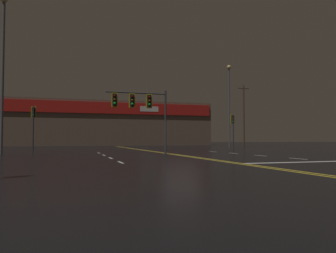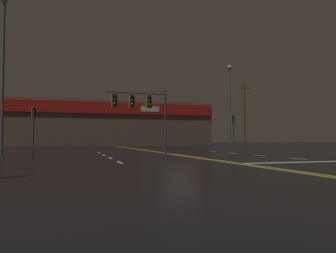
# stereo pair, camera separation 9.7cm
# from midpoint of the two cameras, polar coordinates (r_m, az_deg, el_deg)

# --- Properties ---
(ground_plane) EXTENTS (200.00, 200.00, 0.00)m
(ground_plane) POSITION_cam_midpoint_polar(r_m,az_deg,el_deg) (21.48, 2.37, -5.05)
(ground_plane) COLOR black
(road_markings) EXTENTS (14.25, 60.00, 0.01)m
(road_markings) POSITION_cam_midpoint_polar(r_m,az_deg,el_deg) (20.45, 6.14, -5.16)
(road_markings) COLOR gold
(road_markings) RESTS_ON ground
(traffic_signal_median) EXTENTS (4.29, 0.36, 4.52)m
(traffic_signal_median) POSITION_cam_midpoint_polar(r_m,az_deg,el_deg) (22.81, -4.93, 3.89)
(traffic_signal_median) COLOR #38383D
(traffic_signal_median) RESTS_ON ground
(traffic_signal_corner_northeast) EXTENTS (0.42, 0.36, 3.71)m
(traffic_signal_corner_northeast) POSITION_cam_midpoint_polar(r_m,az_deg,el_deg) (35.55, 11.36, 0.49)
(traffic_signal_corner_northeast) COLOR #38383D
(traffic_signal_corner_northeast) RESTS_ON ground
(traffic_signal_corner_northwest) EXTENTS (0.42, 0.36, 3.95)m
(traffic_signal_corner_northwest) POSITION_cam_midpoint_polar(r_m,az_deg,el_deg) (31.08, -22.25, 1.34)
(traffic_signal_corner_northwest) COLOR #38383D
(traffic_signal_corner_northwest) RESTS_ON ground
(streetlight_near_right) EXTENTS (0.56, 0.56, 10.87)m
(streetlight_near_right) POSITION_cam_midpoint_polar(r_m,az_deg,el_deg) (43.99, 10.76, 5.30)
(streetlight_near_right) COLOR #59595E
(streetlight_near_right) RESTS_ON ground
(streetlight_far_right) EXTENTS (0.56, 0.56, 11.23)m
(streetlight_far_right) POSITION_cam_midpoint_polar(r_m,az_deg,el_deg) (26.08, -26.67, 11.18)
(streetlight_far_right) COLOR #59595E
(streetlight_far_right) RESTS_ON ground
(building_backdrop) EXTENTS (35.54, 10.23, 7.57)m
(building_backdrop) POSITION_cam_midpoint_polar(r_m,az_deg,el_deg) (59.79, -10.08, 0.40)
(building_backdrop) COLOR brown
(building_backdrop) RESTS_ON ground
(utility_pole_row) EXTENTS (47.51, 0.26, 10.96)m
(utility_pole_row) POSITION_cam_midpoint_polar(r_m,az_deg,el_deg) (52.13, -9.11, 2.80)
(utility_pole_row) COLOR #4C3828
(utility_pole_row) RESTS_ON ground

